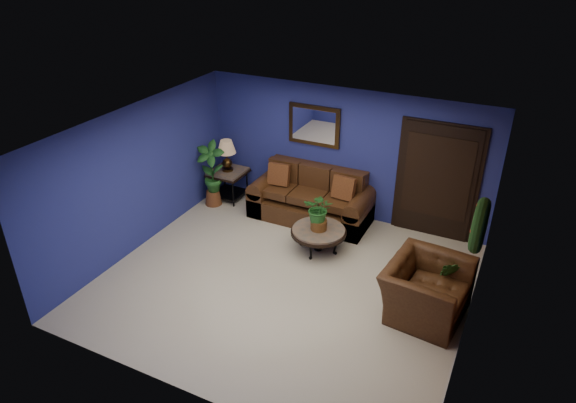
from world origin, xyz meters
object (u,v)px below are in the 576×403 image
at_px(table_lamp, 227,152).
at_px(armchair, 426,290).
at_px(end_table, 228,177).
at_px(sofa, 312,201).
at_px(side_chair, 348,199).
at_px(coffee_table, 319,232).

relative_size(table_lamp, armchair, 0.50).
relative_size(end_table, table_lamp, 1.12).
height_order(sofa, side_chair, sofa).
relative_size(sofa, coffee_table, 2.36).
bearing_deg(armchair, coffee_table, 73.79).
distance_m(sofa, side_chair, 0.73).
xyz_separation_m(table_lamp, armchair, (4.45, -1.82, -0.63)).
height_order(coffee_table, side_chair, side_chair).
bearing_deg(end_table, table_lamp, 135.00).
distance_m(sofa, table_lamp, 1.99).
height_order(end_table, table_lamp, table_lamp).
relative_size(table_lamp, side_chair, 0.65).
distance_m(coffee_table, side_chair, 1.07).
xyz_separation_m(coffee_table, table_lamp, (-2.42, 0.98, 0.68)).
relative_size(coffee_table, end_table, 1.39).
bearing_deg(sofa, end_table, -178.90).
bearing_deg(table_lamp, end_table, -45.00).
bearing_deg(sofa, side_chair, 2.75).
bearing_deg(table_lamp, armchair, -22.29).
distance_m(coffee_table, end_table, 2.61).
xyz_separation_m(coffee_table, side_chair, (0.14, 1.04, 0.19)).
bearing_deg(side_chair, armchair, -33.19).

